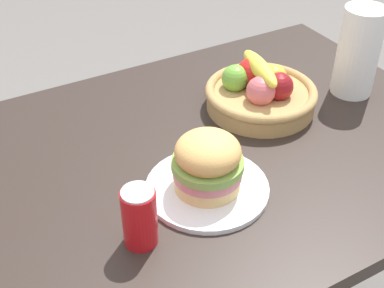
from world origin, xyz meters
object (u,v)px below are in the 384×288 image
at_px(plate, 207,188).
at_px(paper_towel_roll, 358,52).
at_px(sandwich, 208,162).
at_px(soda_can, 139,217).
at_px(fruit_basket, 260,91).

height_order(plate, paper_towel_roll, paper_towel_roll).
xyz_separation_m(plate, paper_towel_roll, (0.55, 0.16, 0.11)).
height_order(sandwich, paper_towel_roll, paper_towel_roll).
xyz_separation_m(sandwich, soda_can, (-0.18, -0.06, -0.01)).
bearing_deg(plate, paper_towel_roll, 15.97).
relative_size(fruit_basket, paper_towel_roll, 1.21).
distance_m(sandwich, soda_can, 0.19).
height_order(sandwich, fruit_basket, sandwich).
xyz_separation_m(sandwich, fruit_basket, (0.29, 0.21, -0.03)).
distance_m(soda_can, fruit_basket, 0.54).
relative_size(plate, soda_can, 2.10).
distance_m(plate, paper_towel_roll, 0.59).
xyz_separation_m(soda_can, fruit_basket, (0.47, 0.28, -0.01)).
bearing_deg(sandwich, plate, 0.00).
relative_size(plate, fruit_basket, 0.91).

